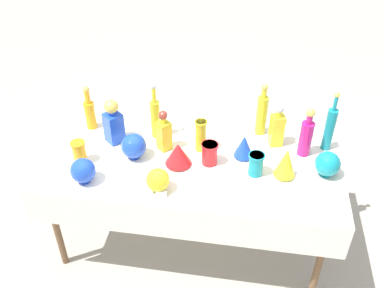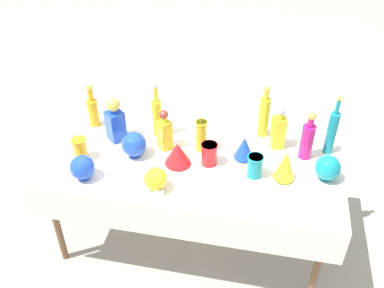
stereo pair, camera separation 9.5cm
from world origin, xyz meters
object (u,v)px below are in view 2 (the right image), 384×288
(tall_bottle_2, at_px, (264,115))
(slender_vase_2, at_px, (209,153))
(square_decanter_1, at_px, (115,120))
(fluted_vase_1, at_px, (178,153))
(fluted_vase_0, at_px, (244,147))
(round_bowl_3, at_px, (134,144))
(tall_bottle_3, at_px, (93,110))
(fluted_vase_2, at_px, (285,165))
(tall_bottle_1, at_px, (307,139))
(square_decanter_2, at_px, (165,132))
(slender_vase_0, at_px, (80,148))
(slender_vase_3, at_px, (255,165))
(round_bowl_0, at_px, (82,167))
(tall_bottle_4, at_px, (157,116))
(round_bowl_2, at_px, (156,179))
(tall_bottle_0, at_px, (332,131))
(slender_vase_1, at_px, (201,135))
(round_bowl_1, at_px, (328,168))
(square_decanter_0, at_px, (278,130))

(tall_bottle_2, bearing_deg, slender_vase_2, -128.52)
(square_decanter_1, distance_m, slender_vase_2, 0.67)
(slender_vase_2, distance_m, fluted_vase_1, 0.19)
(fluted_vase_0, height_order, round_bowl_3, round_bowl_3)
(tall_bottle_2, xyz_separation_m, tall_bottle_3, (-1.16, -0.12, -0.03))
(fluted_vase_2, distance_m, round_bowl_3, 0.94)
(tall_bottle_1, height_order, tall_bottle_2, tall_bottle_2)
(square_decanter_2, height_order, slender_vase_0, square_decanter_2)
(square_decanter_2, distance_m, slender_vase_3, 0.62)
(square_decanter_1, distance_m, round_bowl_3, 0.24)
(round_bowl_0, bearing_deg, tall_bottle_4, 58.52)
(square_decanter_2, distance_m, round_bowl_2, 0.40)
(slender_vase_2, height_order, round_bowl_2, same)
(fluted_vase_2, distance_m, round_bowl_2, 0.76)
(slender_vase_0, height_order, round_bowl_2, slender_vase_0)
(tall_bottle_0, bearing_deg, square_decanter_1, -174.41)
(tall_bottle_1, distance_m, tall_bottle_2, 0.34)
(slender_vase_1, xyz_separation_m, fluted_vase_0, (0.28, -0.03, -0.03))
(slender_vase_1, height_order, round_bowl_1, slender_vase_1)
(square_decanter_1, bearing_deg, slender_vase_1, -0.70)
(tall_bottle_1, relative_size, tall_bottle_4, 0.84)
(tall_bottle_0, bearing_deg, round_bowl_3, -166.70)
(round_bowl_2, bearing_deg, fluted_vase_1, 73.75)
(tall_bottle_4, bearing_deg, tall_bottle_1, -2.67)
(tall_bottle_1, height_order, slender_vase_3, tall_bottle_1)
(fluted_vase_0, relative_size, round_bowl_3, 0.95)
(square_decanter_1, height_order, fluted_vase_2, square_decanter_1)
(square_decanter_1, xyz_separation_m, round_bowl_1, (1.35, -0.14, -0.06))
(slender_vase_1, distance_m, slender_vase_3, 0.41)
(tall_bottle_4, relative_size, round_bowl_2, 2.75)
(tall_bottle_0, distance_m, round_bowl_3, 1.24)
(tall_bottle_0, relative_size, fluted_vase_1, 2.51)
(tall_bottle_2, distance_m, round_bowl_2, 0.88)
(square_decanter_2, relative_size, round_bowl_2, 1.96)
(tall_bottle_2, relative_size, round_bowl_2, 2.60)
(tall_bottle_4, distance_m, slender_vase_2, 0.46)
(square_decanter_2, bearing_deg, fluted_vase_1, -50.91)
(slender_vase_0, height_order, round_bowl_0, round_bowl_0)
(fluted_vase_1, bearing_deg, fluted_vase_0, 19.55)
(tall_bottle_1, distance_m, slender_vase_2, 0.61)
(round_bowl_2, distance_m, round_bowl_3, 0.35)
(tall_bottle_2, xyz_separation_m, round_bowl_2, (-0.56, -0.67, -0.08))
(round_bowl_3, bearing_deg, round_bowl_0, -130.77)
(slender_vase_1, xyz_separation_m, round_bowl_3, (-0.40, -0.14, -0.03))
(tall_bottle_2, relative_size, slender_vase_2, 2.58)
(tall_bottle_0, distance_m, tall_bottle_4, 1.12)
(square_decanter_0, bearing_deg, round_bowl_2, -140.25)
(tall_bottle_3, height_order, fluted_vase_1, tall_bottle_3)
(square_decanter_0, bearing_deg, round_bowl_0, -153.78)
(square_decanter_2, xyz_separation_m, slender_vase_1, (0.23, 0.02, -0.01))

